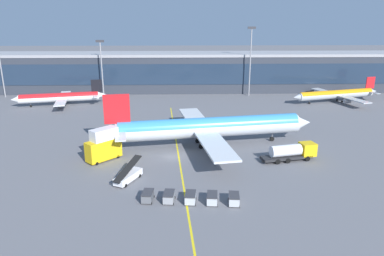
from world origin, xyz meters
TOP-DOWN VIEW (x-y plane):
  - ground_plane at (0.00, 0.00)m, footprint 700.00×700.00m
  - apron_lead_in_line at (1.06, 2.00)m, footprint 5.70×79.84m
  - terminal_building at (10.51, 72.18)m, footprint 178.51×18.15m
  - main_airliner at (7.68, 6.80)m, footprint 47.14×37.69m
  - fuel_tanker at (23.09, -2.37)m, footprint 11.08×4.75m
  - catering_lift at (-13.16, -1.18)m, footprint 6.55×6.60m
  - belt_loader at (-7.18, -10.93)m, footprint 4.33×6.78m
  - baggage_cart_0 at (-3.29, -17.81)m, footprint 1.86×2.79m
  - baggage_cart_1 at (-0.11, -18.13)m, footprint 1.86×2.79m
  - baggage_cart_2 at (3.08, -18.45)m, footprint 1.86×2.79m
  - baggage_cart_3 at (6.26, -18.77)m, footprint 1.86×2.79m
  - baggage_cart_4 at (9.45, -19.09)m, footprint 1.86×2.79m
  - commuter_jet_far at (53.42, 48.58)m, footprint 32.39×26.10m
  - commuter_jet_near at (-36.93, 46.05)m, footprint 29.10×23.24m
  - apron_light_mast_1 at (26.25, 60.22)m, footprint 2.80×0.50m
  - apron_light_mast_2 at (-26.25, 60.22)m, footprint 2.80×0.50m

SIDE VIEW (x-z plane):
  - ground_plane at x=0.00m, z-range 0.00..0.00m
  - apron_lead_in_line at x=1.06m, z-range 0.00..0.01m
  - baggage_cart_0 at x=-3.29m, z-range 0.04..1.52m
  - baggage_cart_1 at x=-0.11m, z-range 0.04..1.52m
  - baggage_cart_2 at x=3.08m, z-range 0.04..1.52m
  - baggage_cart_3 at x=6.26m, z-range 0.04..1.52m
  - baggage_cart_4 at x=9.45m, z-range 0.04..1.52m
  - belt_loader at x=-7.18m, z-range -0.75..2.73m
  - fuel_tanker at x=23.09m, z-range 0.12..3.37m
  - commuter_jet_far at x=53.42m, z-range -1.30..6.57m
  - commuter_jet_near at x=-36.93m, z-range -1.28..6.65m
  - catering_lift at x=-13.16m, z-range -0.08..6.22m
  - main_airliner at x=7.68m, z-range -1.91..10.03m
  - terminal_building at x=10.51m, z-range 0.02..14.44m
  - apron_light_mast_2 at x=-26.25m, z-range 1.91..21.70m
  - apron_light_mast_1 at x=26.25m, z-range 2.00..26.21m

